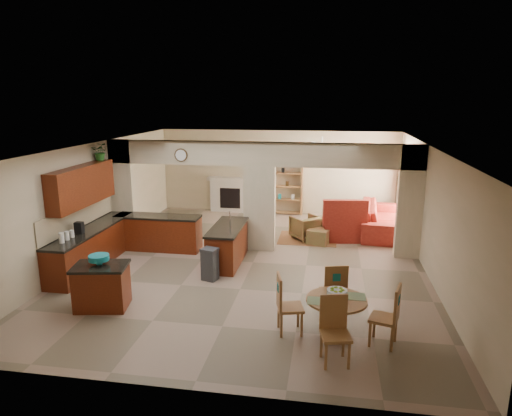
% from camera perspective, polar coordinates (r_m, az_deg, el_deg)
% --- Properties ---
extents(floor, '(10.00, 10.00, 0.00)m').
position_cam_1_polar(floor, '(11.09, -0.37, -6.80)').
color(floor, '#89705E').
rests_on(floor, ground).
extents(ceiling, '(10.00, 10.00, 0.00)m').
position_cam_1_polar(ceiling, '(10.44, -0.39, 7.73)').
color(ceiling, white).
rests_on(ceiling, wall_back).
extents(wall_back, '(8.00, 0.00, 8.00)m').
position_cam_1_polar(wall_back, '(15.54, 2.73, 4.51)').
color(wall_back, '#C9B293').
rests_on(wall_back, floor).
extents(wall_front, '(8.00, 0.00, 8.00)m').
position_cam_1_polar(wall_front, '(6.06, -8.48, -10.74)').
color(wall_front, '#C9B293').
rests_on(wall_front, floor).
extents(wall_left, '(0.00, 10.00, 10.00)m').
position_cam_1_polar(wall_left, '(12.00, -19.56, 0.95)').
color(wall_left, '#C9B293').
rests_on(wall_left, floor).
extents(wall_right, '(0.00, 10.00, 10.00)m').
position_cam_1_polar(wall_right, '(10.78, 21.09, -0.57)').
color(wall_right, '#C9B293').
rests_on(wall_right, floor).
extents(partition_left_pier, '(0.60, 0.25, 2.80)m').
position_cam_1_polar(partition_left_pier, '(12.74, -16.24, 1.90)').
color(partition_left_pier, '#C9B293').
rests_on(partition_left_pier, floor).
extents(partition_center_pier, '(0.80, 0.25, 2.20)m').
position_cam_1_polar(partition_center_pier, '(11.71, 0.44, -0.05)').
color(partition_center_pier, '#C9B293').
rests_on(partition_center_pier, floor).
extents(partition_right_pier, '(0.60, 0.25, 2.80)m').
position_cam_1_polar(partition_right_pier, '(11.68, 18.69, 0.68)').
color(partition_right_pier, '#C9B293').
rests_on(partition_right_pier, floor).
extents(partition_header, '(8.00, 0.25, 0.60)m').
position_cam_1_polar(partition_header, '(11.46, 0.46, 6.76)').
color(partition_header, '#C9B293').
rests_on(partition_header, partition_center_pier).
extents(kitchen_counter, '(2.52, 3.29, 1.48)m').
position_cam_1_polar(kitchen_counter, '(11.69, -16.58, -3.90)').
color(kitchen_counter, '#3D1207').
rests_on(kitchen_counter, floor).
extents(upper_cabinets, '(0.35, 2.40, 0.90)m').
position_cam_1_polar(upper_cabinets, '(11.13, -20.91, 2.62)').
color(upper_cabinets, '#3D1207').
rests_on(upper_cabinets, wall_left).
extents(peninsula, '(0.70, 1.85, 0.91)m').
position_cam_1_polar(peninsula, '(10.95, -3.58, -4.58)').
color(peninsula, '#3D1207').
rests_on(peninsula, floor).
extents(wall_clock, '(0.34, 0.03, 0.34)m').
position_cam_1_polar(wall_clock, '(11.79, -9.37, 6.54)').
color(wall_clock, '#4C3519').
rests_on(wall_clock, partition_header).
extents(rug, '(1.60, 1.30, 0.01)m').
position_cam_1_polar(rug, '(12.95, 6.46, -3.82)').
color(rug, brown).
rests_on(rug, floor).
extents(fireplace, '(1.60, 0.35, 1.20)m').
position_cam_1_polar(fireplace, '(15.78, -3.16, 1.74)').
color(fireplace, beige).
rests_on(fireplace, floor).
extents(shelving_unit, '(1.00, 0.32, 1.80)m').
position_cam_1_polar(shelving_unit, '(15.42, 3.92, 2.53)').
color(shelving_unit, brown).
rests_on(shelving_unit, floor).
extents(window_a, '(0.02, 0.90, 1.90)m').
position_cam_1_polar(window_a, '(13.02, 18.91, 1.05)').
color(window_a, white).
rests_on(window_a, wall_right).
extents(window_b, '(0.02, 0.90, 1.90)m').
position_cam_1_polar(window_b, '(14.66, 17.86, 2.50)').
color(window_b, white).
rests_on(window_b, wall_right).
extents(glazed_door, '(0.02, 0.70, 2.10)m').
position_cam_1_polar(glazed_door, '(13.87, 18.31, 1.21)').
color(glazed_door, white).
rests_on(glazed_door, wall_right).
extents(drape_a_left, '(0.10, 0.28, 2.30)m').
position_cam_1_polar(drape_a_left, '(12.43, 19.17, 0.46)').
color(drape_a_left, '#3F1F19').
rests_on(drape_a_left, wall_right).
extents(drape_a_right, '(0.10, 0.28, 2.30)m').
position_cam_1_polar(drape_a_right, '(13.59, 18.35, 1.61)').
color(drape_a_right, '#3F1F19').
rests_on(drape_a_right, wall_right).
extents(drape_b_left, '(0.10, 0.28, 2.30)m').
position_cam_1_polar(drape_b_left, '(14.07, 18.05, 2.03)').
color(drape_b_left, '#3F1F19').
rests_on(drape_b_left, wall_right).
extents(drape_b_right, '(0.10, 0.28, 2.30)m').
position_cam_1_polar(drape_b_right, '(15.24, 17.40, 2.94)').
color(drape_b_right, '#3F1F19').
rests_on(drape_b_right, wall_right).
extents(ceiling_fan, '(1.00, 1.00, 0.10)m').
position_cam_1_polar(ceiling_fan, '(13.31, 8.26, 7.86)').
color(ceiling_fan, white).
rests_on(ceiling_fan, ceiling).
extents(kitchen_island, '(1.09, 0.87, 0.85)m').
position_cam_1_polar(kitchen_island, '(9.17, -18.72, -9.25)').
color(kitchen_island, '#3D1207').
rests_on(kitchen_island, floor).
extents(teal_bowl, '(0.38, 0.38, 0.18)m').
position_cam_1_polar(teal_bowl, '(9.04, -19.03, -6.13)').
color(teal_bowl, '#127580').
rests_on(teal_bowl, kitchen_island).
extents(trash_can, '(0.38, 0.35, 0.66)m').
position_cam_1_polar(trash_can, '(10.02, -5.79, -7.15)').
color(trash_can, '#2E2E30').
rests_on(trash_can, floor).
extents(dining_table, '(1.00, 1.00, 0.68)m').
position_cam_1_polar(dining_table, '(7.80, 9.98, -12.56)').
color(dining_table, brown).
rests_on(dining_table, floor).
extents(fruit_bowl, '(0.33, 0.33, 0.18)m').
position_cam_1_polar(fruit_bowl, '(7.68, 10.08, -10.47)').
color(fruit_bowl, '#7FB126').
rests_on(fruit_bowl, dining_table).
extents(sofa, '(2.94, 1.34, 0.83)m').
position_cam_1_polar(sofa, '(13.88, 15.41, -1.26)').
color(sofa, maroon).
rests_on(sofa, floor).
extents(chaise, '(1.33, 1.14, 0.48)m').
position_cam_1_polar(chaise, '(13.07, 10.92, -2.74)').
color(chaise, maroon).
rests_on(chaise, floor).
extents(armchair, '(1.00, 1.00, 0.66)m').
position_cam_1_polar(armchair, '(12.87, 6.25, -2.42)').
color(armchair, maroon).
rests_on(armchair, floor).
extents(ottoman, '(0.68, 0.68, 0.40)m').
position_cam_1_polar(ottoman, '(12.54, 7.85, -3.52)').
color(ottoman, maroon).
rests_on(ottoman, floor).
extents(plant, '(0.46, 0.42, 0.43)m').
position_cam_1_polar(plant, '(11.87, -18.87, 6.69)').
color(plant, '#245516').
rests_on(plant, upper_cabinets).
extents(chair_north, '(0.51, 0.51, 1.02)m').
position_cam_1_polar(chair_north, '(8.40, 9.76, -9.89)').
color(chair_north, brown).
rests_on(chair_north, floor).
extents(chair_east, '(0.52, 0.52, 1.02)m').
position_cam_1_polar(chair_east, '(7.70, 16.36, -12.56)').
color(chair_east, brown).
rests_on(chair_east, floor).
extents(chair_south, '(0.50, 0.50, 1.02)m').
position_cam_1_polar(chair_south, '(7.14, 9.78, -14.39)').
color(chair_south, brown).
rests_on(chair_south, floor).
extents(chair_west, '(0.51, 0.51, 1.02)m').
position_cam_1_polar(chair_west, '(7.80, 3.68, -11.64)').
color(chair_west, brown).
rests_on(chair_west, floor).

